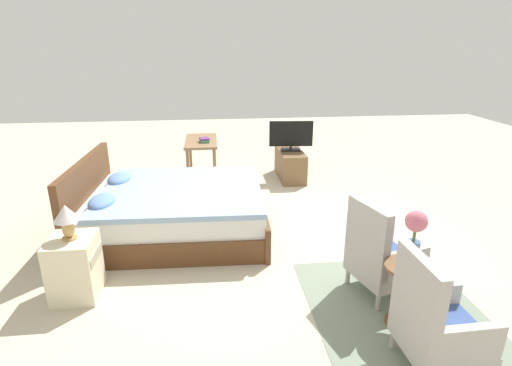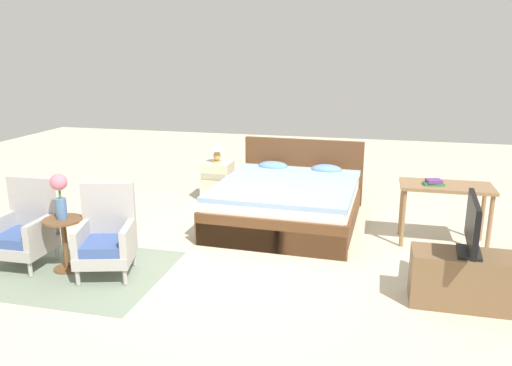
% 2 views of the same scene
% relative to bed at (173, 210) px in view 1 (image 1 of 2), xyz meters
% --- Properties ---
extents(ground_plane, '(16.00, 16.00, 0.00)m').
position_rel_bed_xyz_m(ground_plane, '(-0.15, -1.12, -0.30)').
color(ground_plane, beige).
extents(floor_rug, '(2.10, 1.50, 0.01)m').
position_rel_bed_xyz_m(floor_rug, '(-2.01, -2.08, -0.29)').
color(floor_rug, gray).
rests_on(floor_rug, ground_plane).
extents(bed, '(1.87, 2.23, 0.96)m').
position_rel_bed_xyz_m(bed, '(0.00, 0.00, 0.00)').
color(bed, brown).
rests_on(bed, ground_plane).
extents(armchair_by_window_left, '(0.55, 0.55, 0.92)m').
position_rel_bed_xyz_m(armchair_by_window_left, '(-2.49, -2.03, 0.09)').
color(armchair_by_window_left, '#ADA8A3').
rests_on(armchair_by_window_left, floor_rug).
extents(armchair_by_window_right, '(0.67, 0.67, 0.92)m').
position_rel_bed_xyz_m(armchair_by_window_right, '(-1.53, -2.03, 0.09)').
color(armchair_by_window_right, '#ADA8A3').
rests_on(armchair_by_window_right, floor_rug).
extents(side_table, '(0.40, 0.40, 0.56)m').
position_rel_bed_xyz_m(side_table, '(-2.01, -2.06, 0.06)').
color(side_table, brown).
rests_on(side_table, ground_plane).
extents(flower_vase, '(0.17, 0.17, 0.48)m').
position_rel_bed_xyz_m(flower_vase, '(-2.01, -2.06, 0.56)').
color(flower_vase, '#4C709E').
rests_on(flower_vase, side_table).
extents(nightstand, '(0.44, 0.41, 0.59)m').
position_rel_bed_xyz_m(nightstand, '(-1.26, 0.79, -0.00)').
color(nightstand, beige).
rests_on(nightstand, ground_plane).
extents(table_lamp, '(0.22, 0.22, 0.33)m').
position_rel_bed_xyz_m(table_lamp, '(-1.26, 0.79, 0.51)').
color(table_lamp, tan).
rests_on(table_lamp, nightstand).
extents(tv_stand, '(0.96, 0.40, 0.50)m').
position_rel_bed_xyz_m(tv_stand, '(1.94, -1.87, -0.05)').
color(tv_stand, brown).
rests_on(tv_stand, ground_plane).
extents(tv_flatscreen, '(0.22, 0.74, 0.51)m').
position_rel_bed_xyz_m(tv_flatscreen, '(1.95, -1.87, 0.46)').
color(tv_flatscreen, black).
rests_on(tv_flatscreen, tv_stand).
extents(vanity_desk, '(1.04, 0.52, 0.73)m').
position_rel_bed_xyz_m(vanity_desk, '(1.92, -0.34, 0.32)').
color(vanity_desk, '#8E6B47').
rests_on(vanity_desk, ground_plane).
extents(book_stack, '(0.24, 0.17, 0.07)m').
position_rel_bed_xyz_m(book_stack, '(1.76, -0.40, 0.46)').
color(book_stack, '#337A47').
rests_on(book_stack, vanity_desk).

